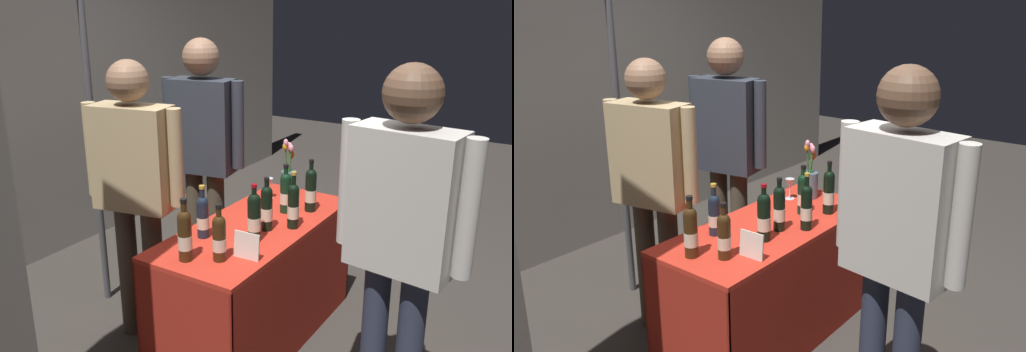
% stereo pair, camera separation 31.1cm
% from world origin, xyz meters
% --- Properties ---
extents(ground_plane, '(12.00, 12.00, 0.00)m').
position_xyz_m(ground_plane, '(0.00, 0.00, 0.00)').
color(ground_plane, '#38332D').
extents(back_partition, '(7.32, 0.12, 3.01)m').
position_xyz_m(back_partition, '(0.00, 2.09, 1.51)').
color(back_partition, '#9E998E').
rests_on(back_partition, ground_plane).
extents(tasting_table, '(1.42, 0.62, 0.74)m').
position_xyz_m(tasting_table, '(0.00, 0.00, 0.50)').
color(tasting_table, red).
rests_on(tasting_table, ground_plane).
extents(featured_wine_bottle, '(0.07, 0.07, 0.31)m').
position_xyz_m(featured_wine_bottle, '(-0.03, -0.09, 0.88)').
color(featured_wine_bottle, black).
rests_on(featured_wine_bottle, tasting_table).
extents(display_bottle_0, '(0.07, 0.07, 0.31)m').
position_xyz_m(display_bottle_0, '(0.27, -0.05, 0.88)').
color(display_bottle_0, black).
rests_on(display_bottle_0, tasting_table).
extents(display_bottle_1, '(0.08, 0.08, 0.32)m').
position_xyz_m(display_bottle_1, '(-0.19, -0.11, 0.88)').
color(display_bottle_1, black).
rests_on(display_bottle_1, tasting_table).
extents(display_bottle_2, '(0.07, 0.07, 0.33)m').
position_xyz_m(display_bottle_2, '(-0.58, 0.06, 0.89)').
color(display_bottle_2, '#38230F').
rests_on(display_bottle_2, tasting_table).
extents(display_bottle_3, '(0.07, 0.07, 0.30)m').
position_xyz_m(display_bottle_3, '(-0.49, -0.09, 0.87)').
color(display_bottle_3, '#38230F').
rests_on(display_bottle_3, tasting_table).
extents(display_bottle_4, '(0.07, 0.07, 0.30)m').
position_xyz_m(display_bottle_4, '(-0.30, 0.16, 0.87)').
color(display_bottle_4, '#192333').
rests_on(display_bottle_4, tasting_table).
extents(display_bottle_5, '(0.07, 0.07, 0.34)m').
position_xyz_m(display_bottle_5, '(0.08, -0.20, 0.88)').
color(display_bottle_5, black).
rests_on(display_bottle_5, tasting_table).
extents(display_bottle_6, '(0.07, 0.07, 0.33)m').
position_xyz_m(display_bottle_6, '(0.37, -0.17, 0.89)').
color(display_bottle_6, black).
rests_on(display_bottle_6, tasting_table).
extents(wine_glass_near_vendor, '(0.06, 0.06, 0.14)m').
position_xyz_m(wine_glass_near_vendor, '(0.43, 0.17, 0.84)').
color(wine_glass_near_vendor, silver).
rests_on(wine_glass_near_vendor, tasting_table).
extents(flower_vase, '(0.10, 0.10, 0.40)m').
position_xyz_m(flower_vase, '(0.53, 0.08, 0.87)').
color(flower_vase, slate).
rests_on(flower_vase, tasting_table).
extents(brochure_stand, '(0.03, 0.14, 0.14)m').
position_xyz_m(brochure_stand, '(-0.40, -0.19, 0.82)').
color(brochure_stand, silver).
rests_on(brochure_stand, tasting_table).
extents(vendor_presenter, '(0.30, 0.62, 1.70)m').
position_xyz_m(vendor_presenter, '(-0.36, 0.60, 1.03)').
color(vendor_presenter, '#4C4233').
rests_on(vendor_presenter, ground_plane).
extents(vendor_assistant, '(0.28, 0.58, 1.78)m').
position_xyz_m(vendor_assistant, '(0.33, 0.62, 1.08)').
color(vendor_assistant, '#4C4233').
rests_on(vendor_assistant, ground_plane).
extents(taster_foreground_right, '(0.26, 0.61, 1.77)m').
position_xyz_m(taster_foreground_right, '(-0.36, -0.96, 1.08)').
color(taster_foreground_right, '#2D3347').
rests_on(taster_foreground_right, ground_plane).
extents(booth_signpost, '(0.53, 0.04, 2.19)m').
position_xyz_m(booth_signpost, '(-0.17, 1.13, 1.33)').
color(booth_signpost, '#47474C').
rests_on(booth_signpost, ground_plane).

